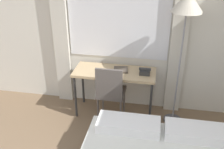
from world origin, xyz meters
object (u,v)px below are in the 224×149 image
Objects in this scene: desk at (115,75)px; desk_chair at (110,91)px; telephone at (145,72)px; book at (121,70)px; standing_lamp at (187,11)px.

desk_chair is at bearing -94.92° from desk.
telephone is 0.36m from book.
standing_lamp is 1.03m from telephone.
standing_lamp reaches higher than telephone.
standing_lamp is at bearing 11.26° from desk_chair.
telephone is at bearing -7.58° from book.
standing_lamp is at bearing -3.35° from desk.
desk_chair is 4.03× the size of book.
book is (-0.36, 0.05, -0.03)m from telephone.
telephone is at bearing -1.32° from desk.
desk is at bearing 176.65° from standing_lamp.
desk_chair reaches higher than telephone.
standing_lamp is 1.26m from book.
telephone is at bearing 25.82° from desk_chair.
desk_chair is 0.57m from telephone.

